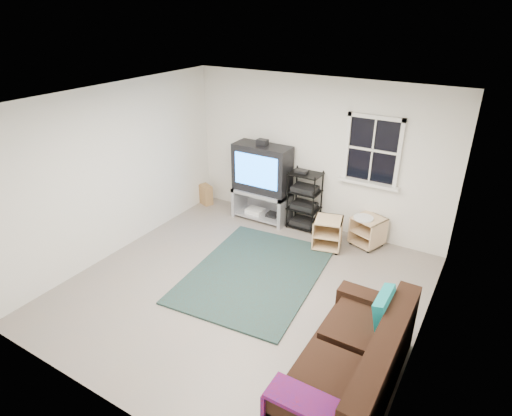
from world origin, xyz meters
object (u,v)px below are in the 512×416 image
Objects in this scene: tv_unit at (262,176)px; side_table_right at (369,229)px; sofa at (352,367)px; av_rack at (304,204)px; side_table_left at (328,232)px.

side_table_right is at bearing 1.66° from tv_unit.
tv_unit reaches higher than sofa.
sofa is at bearing -46.78° from tv_unit.
tv_unit is 1.42× the size of av_rack.
sofa is (2.76, -2.94, -0.51)m from tv_unit.
tv_unit is at bearing -178.34° from side_table_right.
sofa is at bearing -57.01° from av_rack.
side_table_left is at bearing -33.58° from av_rack.
tv_unit is at bearing 133.22° from sofa.
side_table_left is at bearing -142.96° from side_table_right.
tv_unit reaches higher than av_rack.
side_table_right is at bearing 104.56° from sofa.
side_table_right is (1.17, -0.01, -0.17)m from av_rack.
tv_unit reaches higher than side_table_left.
side_table_right is (1.98, 0.06, -0.54)m from tv_unit.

